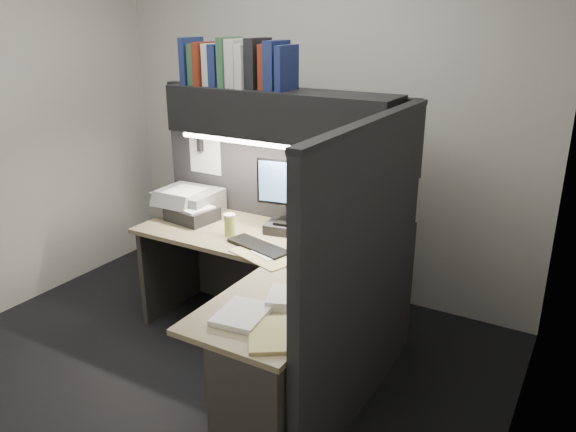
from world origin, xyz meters
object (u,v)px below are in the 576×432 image
(notebook_stack, at_px, (192,214))
(printer, at_px, (188,202))
(coffee_cup, at_px, (230,225))
(overhead_shelf, at_px, (279,114))
(monitor, at_px, (291,204))
(keyboard, at_px, (259,246))
(telephone, at_px, (370,239))
(desk, at_px, (257,327))

(notebook_stack, bearing_deg, printer, 137.80)
(coffee_cup, xyz_separation_m, notebook_stack, (-0.40, 0.10, -0.02))
(overhead_shelf, relative_size, notebook_stack, 4.95)
(monitor, distance_m, notebook_stack, 0.75)
(keyboard, xyz_separation_m, notebook_stack, (-0.68, 0.19, 0.04))
(monitor, bearing_deg, keyboard, -108.08)
(keyboard, distance_m, telephone, 0.70)
(keyboard, distance_m, notebook_stack, 0.71)
(keyboard, bearing_deg, notebook_stack, 178.98)
(telephone, height_order, notebook_stack, notebook_stack)
(monitor, height_order, coffee_cup, monitor)
(overhead_shelf, height_order, printer, overhead_shelf)
(printer, bearing_deg, coffee_cup, -24.27)
(keyboard, bearing_deg, coffee_cup, 176.70)
(telephone, bearing_deg, notebook_stack, -153.61)
(keyboard, relative_size, printer, 1.04)
(printer, bearing_deg, notebook_stack, -44.22)
(monitor, bearing_deg, printer, 171.13)
(desk, height_order, printer, printer)
(desk, height_order, telephone, telephone)
(overhead_shelf, bearing_deg, printer, -175.50)
(overhead_shelf, distance_m, notebook_stack, 0.96)
(desk, distance_m, printer, 1.30)
(notebook_stack, bearing_deg, keyboard, -15.84)
(overhead_shelf, xyz_separation_m, coffee_cup, (-0.22, -0.27, -0.70))
(keyboard, xyz_separation_m, printer, (-0.80, 0.30, 0.07))
(printer, bearing_deg, monitor, -0.68)
(overhead_shelf, distance_m, monitor, 0.58)
(desk, relative_size, monitor, 3.43)
(overhead_shelf, distance_m, keyboard, 0.84)
(telephone, xyz_separation_m, notebook_stack, (-1.26, -0.19, 0.00))
(coffee_cup, distance_m, notebook_stack, 0.41)
(desk, xyz_separation_m, telephone, (0.35, 0.77, 0.33))
(overhead_shelf, bearing_deg, telephone, 1.91)
(telephone, distance_m, notebook_stack, 1.27)
(monitor, height_order, keyboard, monitor)
(desk, height_order, monitor, monitor)
(desk, distance_m, monitor, 0.88)
(overhead_shelf, distance_m, coffee_cup, 0.78)
(overhead_shelf, bearing_deg, desk, -68.21)
(desk, xyz_separation_m, coffee_cup, (-0.52, 0.48, 0.35))
(desk, bearing_deg, telephone, 65.94)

